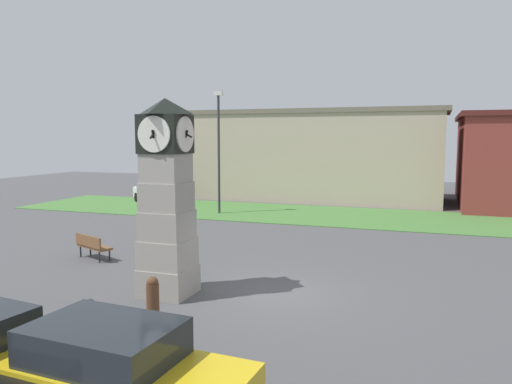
{
  "coord_description": "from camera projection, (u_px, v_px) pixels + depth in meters",
  "views": [
    {
      "loc": [
        4.04,
        -13.1,
        4.4
      ],
      "look_at": [
        -1.12,
        1.57,
        2.68
      ],
      "focal_mm": 35.0,
      "sensor_mm": 36.0,
      "label": 1
    }
  ],
  "objects": [
    {
      "name": "ground_plane",
      "position": [
        275.0,
        293.0,
        14.1
      ],
      "size": [
        78.15,
        78.15,
        0.0
      ],
      "primitive_type": "plane",
      "color": "#4C4C4F"
    },
    {
      "name": "street_lamp_far_side",
      "position": [
        219.0,
        144.0,
        28.32
      ],
      "size": [
        0.5,
        0.24,
        6.96
      ],
      "color": "#333338",
      "rests_on": "ground_plane"
    },
    {
      "name": "clock_tower",
      "position": [
        167.0,
        203.0,
        13.72
      ],
      "size": [
        1.6,
        1.52,
        5.45
      ],
      "color": "#9C968C",
      "rests_on": "ground_plane"
    },
    {
      "name": "car_far_lot",
      "position": [
        157.0,
        192.0,
        32.85
      ],
      "size": [
        4.67,
        4.58,
        1.58
      ],
      "color": "silver",
      "rests_on": "ground_plane"
    },
    {
      "name": "bollard_mid_row",
      "position": [
        90.0,
        318.0,
        10.94
      ],
      "size": [
        0.23,
        0.23,
        0.88
      ],
      "color": "#333338",
      "rests_on": "ground_plane"
    },
    {
      "name": "warehouse_blue_far",
      "position": [
        307.0,
        155.0,
        35.81
      ],
      "size": [
        19.16,
        7.54,
        6.24
      ],
      "color": "#B7A88E",
      "rests_on": "ground_plane"
    },
    {
      "name": "car_by_building",
      "position": [
        117.0,
        376.0,
        7.52
      ],
      "size": [
        4.08,
        2.03,
        1.6
      ],
      "color": "gold",
      "rests_on": "ground_plane"
    },
    {
      "name": "bollard_near_tower",
      "position": [
        153.0,
        299.0,
        11.89
      ],
      "size": [
        0.31,
        0.31,
        1.1
      ],
      "color": "brown",
      "rests_on": "ground_plane"
    },
    {
      "name": "grass_verge_far",
      "position": [
        412.0,
        220.0,
        26.49
      ],
      "size": [
        46.89,
        7.14,
        0.04
      ],
      "primitive_type": "cube",
      "color": "#477A38",
      "rests_on": "ground_plane"
    },
    {
      "name": "bench",
      "position": [
        92.0,
        245.0,
        17.95
      ],
      "size": [
        1.68,
        1.09,
        0.9
      ],
      "color": "brown",
      "rests_on": "ground_plane"
    }
  ]
}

